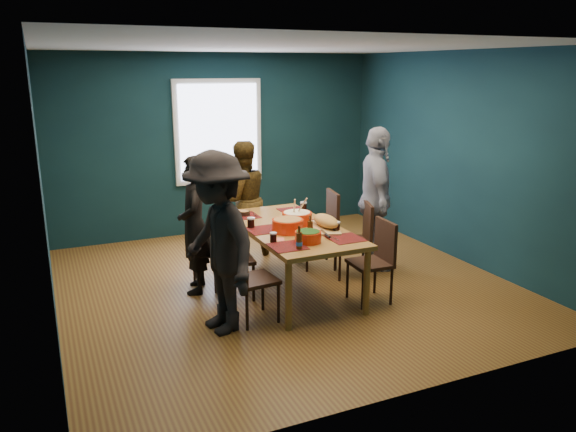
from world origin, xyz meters
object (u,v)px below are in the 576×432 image
object	(u,v)px
person_far_left	(195,225)
chair_right_near	(377,255)
person_back	(242,200)
bowl_salad	(288,225)
chair_right_far	(325,223)
cutting_board	(326,222)
chair_left_near	(247,273)
person_right	(376,199)
chair_left_far	(203,243)
chair_left_mid	(226,252)
dining_table	(291,233)
bowl_dumpling	(297,218)
person_near_left	(218,243)
chair_right_mid	(360,234)

from	to	relation	value
person_far_left	chair_right_near	bearing A→B (deg)	75.54
person_back	bowl_salad	distance (m)	1.56
chair_right_far	cutting_board	distance (m)	0.97
chair_left_near	person_right	distance (m)	2.21
chair_left_far	bowl_salad	xyz separation A→B (m)	(0.75, -0.72, 0.32)
chair_left_mid	person_right	size ratio (longest dim) A/B	0.51
person_far_left	bowl_salad	world-z (taller)	person_far_left
chair_left_far	chair_left_near	bearing A→B (deg)	-78.39
chair_left_far	person_right	world-z (taller)	person_right
dining_table	person_right	bearing A→B (deg)	10.85
chair_right_near	person_right	bearing A→B (deg)	61.33
chair_right_near	person_right	world-z (taller)	person_right
dining_table	person_right	size ratio (longest dim) A/B	1.11
bowl_salad	bowl_dumpling	world-z (taller)	bowl_dumpling
person_far_left	person_near_left	bearing A→B (deg)	14.38
chair_left_near	bowl_dumpling	xyz separation A→B (m)	(0.85, 0.66, 0.31)
person_far_left	bowl_salad	size ratio (longest dim) A/B	4.54
chair_right_far	chair_left_near	bearing A→B (deg)	-130.89
person_back	bowl_salad	world-z (taller)	person_back
chair_left_far	person_near_left	world-z (taller)	person_near_left
chair_right_far	chair_right_mid	size ratio (longest dim) A/B	1.06
chair_left_near	person_right	bearing A→B (deg)	17.13
chair_right_far	person_near_left	size ratio (longest dim) A/B	0.55
person_far_left	chair_left_far	bearing A→B (deg)	153.98
person_near_left	chair_left_mid	bearing A→B (deg)	147.50
chair_left_far	chair_right_far	world-z (taller)	chair_right_far
chair_left_near	chair_right_far	size ratio (longest dim) A/B	0.92
person_near_left	bowl_salad	xyz separation A→B (m)	(0.93, 0.46, -0.05)
bowl_salad	person_far_left	bearing A→B (deg)	145.51
person_right	person_far_left	bearing A→B (deg)	107.43
chair_left_far	person_back	bearing A→B (deg)	52.19
chair_right_mid	person_far_left	bearing A→B (deg)	-170.30
person_far_left	person_back	size ratio (longest dim) A/B	1.00
person_back	cutting_board	xyz separation A→B (m)	(0.41, -1.62, 0.05)
person_back	chair_right_far	bearing A→B (deg)	131.27
chair_left_near	person_back	size ratio (longest dim) A/B	0.57
chair_left_near	chair_right_near	bearing A→B (deg)	-7.60
chair_right_near	cutting_board	world-z (taller)	cutting_board
person_near_left	cutting_board	world-z (taller)	person_near_left
chair_left_mid	person_far_left	distance (m)	0.49
bowl_dumpling	cutting_board	size ratio (longest dim) A/B	0.47
person_back	chair_left_near	bearing A→B (deg)	66.55
chair_left_far	chair_right_far	bearing A→B (deg)	6.77
bowl_salad	chair_left_near	bearing A→B (deg)	-146.21
chair_left_near	chair_right_mid	distance (m)	1.83
person_far_left	bowl_salad	distance (m)	1.06
chair_left_far	chair_right_near	distance (m)	2.00
chair_left_far	chair_left_near	world-z (taller)	chair_left_near
chair_left_near	cutting_board	bearing A→B (deg)	12.97
chair_left_mid	bowl_salad	world-z (taller)	chair_left_mid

